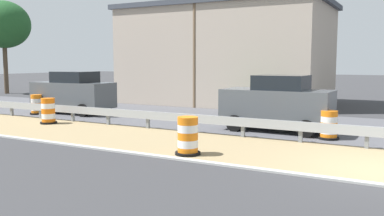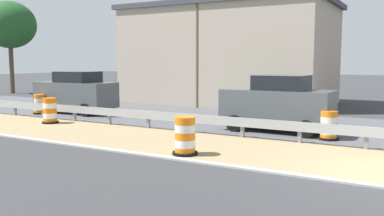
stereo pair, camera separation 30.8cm
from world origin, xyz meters
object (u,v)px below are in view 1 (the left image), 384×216
Objects in this scene: traffic_barrel_close at (188,138)px; car_trailing_far_lane at (73,92)px; traffic_barrel_nearest at (329,126)px; traffic_barrel_mid at (48,112)px; traffic_barrel_far at (37,105)px; utility_pole_near at (195,23)px; car_lead_near_lane at (277,103)px.

car_trailing_far_lane is (5.63, 9.96, 0.59)m from traffic_barrel_close.
traffic_barrel_mid reaches higher than traffic_barrel_nearest.
car_trailing_far_lane reaches higher than traffic_barrel_mid.
traffic_barrel_far is 9.78m from utility_pole_near.
traffic_barrel_mid reaches higher than traffic_barrel_far.
traffic_barrel_nearest is 13.18m from car_trailing_far_lane.
car_lead_near_lane is 0.95× the size of car_trailing_far_lane.
traffic_barrel_nearest is 11.61m from traffic_barrel_mid.
utility_pole_near is (6.55, 8.78, 4.43)m from traffic_barrel_nearest.
car_trailing_far_lane reaches higher than traffic_barrel_far.
utility_pole_near reaches higher than traffic_barrel_mid.
car_trailing_far_lane is (0.35, 11.01, 0.00)m from car_lead_near_lane.
traffic_barrel_nearest is 11.82m from utility_pole_near.
utility_pole_near is at bearing -130.71° from car_trailing_far_lane.
traffic_barrel_far is 0.23× the size of car_trailing_far_lane.
car_lead_near_lane reaches higher than traffic_barrel_mid.
car_trailing_far_lane is at bearing 141.09° from utility_pole_near.
utility_pole_near reaches higher than car_trailing_far_lane.
traffic_barrel_close is 1.10× the size of traffic_barrel_far.
utility_pole_near is at bearing -17.06° from traffic_barrel_mid.
car_lead_near_lane is (0.84, 2.10, 0.63)m from traffic_barrel_nearest.
traffic_barrel_close is 0.12× the size of utility_pole_near.
traffic_barrel_far is at bearing 68.77° from traffic_barrel_close.
traffic_barrel_far is (-0.05, 14.47, 0.00)m from traffic_barrel_nearest.
traffic_barrel_mid is at bearing 18.01° from car_lead_near_lane.
car_lead_near_lane is 9.57m from utility_pole_near.
traffic_barrel_far is at bearing 139.25° from utility_pole_near.
car_trailing_far_lane is at bearing -47.69° from traffic_barrel_far.
traffic_barrel_far is at bearing 90.20° from traffic_barrel_nearest.
car_lead_near_lane reaches higher than traffic_barrel_far.
traffic_barrel_far is at bearing 40.51° from car_trailing_far_lane.
car_lead_near_lane is (0.89, -12.37, 0.63)m from traffic_barrel_far.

